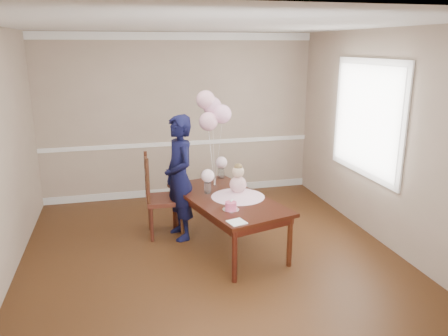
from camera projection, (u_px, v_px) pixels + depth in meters
floor at (213, 260)px, 5.25m from camera, size 4.50×5.00×0.00m
ceiling at (211, 24)px, 4.51m from camera, size 4.50×5.00×0.02m
wall_back at (180, 117)px, 7.21m from camera, size 4.50×0.02×2.70m
wall_front at (305, 248)px, 2.54m from camera, size 4.50×0.02×2.70m
wall_right at (389, 141)px, 5.40m from camera, size 0.02×5.00×2.70m
chair_rail_trim at (180, 143)px, 7.33m from camera, size 4.50×0.02×0.07m
crown_molding at (177, 36)px, 6.86m from camera, size 4.50×0.02×0.12m
baseboard_trim at (182, 191)px, 7.55m from camera, size 4.50×0.02×0.12m
window_frame at (367, 119)px, 5.81m from camera, size 0.02×1.66×1.56m
window_blinds at (366, 119)px, 5.81m from camera, size 0.01×1.50×1.40m
dining_table_top at (227, 199)px, 5.45m from camera, size 1.32×1.94×0.04m
table_apron at (227, 204)px, 5.47m from camera, size 1.21×1.83×0.09m
table_leg_fl at (235, 256)px, 4.68m from camera, size 0.08×0.08×0.62m
table_leg_fr at (290, 241)px, 5.03m from camera, size 0.08×0.08×0.62m
table_leg_bl at (175, 209)px, 6.05m from camera, size 0.08×0.08×0.62m
table_leg_br at (221, 200)px, 6.40m from camera, size 0.08×0.08×0.62m
baby_skirt at (238, 193)px, 5.46m from camera, size 0.83×0.83×0.09m
baby_torso at (238, 184)px, 5.43m from camera, size 0.21×0.21×0.21m
baby_head at (238, 172)px, 5.38m from camera, size 0.15×0.15×0.15m
baby_hair at (238, 167)px, 5.37m from camera, size 0.11×0.11×0.11m
cake_platter at (231, 210)px, 5.03m from camera, size 0.24×0.24×0.01m
birthday_cake at (231, 206)px, 5.01m from camera, size 0.16×0.16×0.09m
cake_flower_a at (231, 201)px, 5.00m from camera, size 0.03×0.03×0.03m
cake_flower_b at (232, 200)px, 5.03m from camera, size 0.03×0.03×0.03m
rose_vase_near at (208, 188)px, 5.58m from camera, size 0.11×0.11×0.14m
roses_near at (208, 176)px, 5.54m from camera, size 0.17×0.17×0.17m
rose_vase_far at (221, 173)px, 6.21m from camera, size 0.11×0.11×0.14m
roses_far at (221, 163)px, 6.17m from camera, size 0.17×0.17×0.17m
napkin at (237, 222)px, 4.67m from camera, size 0.22×0.22×0.01m
balloon_weight at (215, 185)px, 5.89m from camera, size 0.04×0.04×0.02m
balloon_a at (208, 121)px, 5.61m from camera, size 0.25×0.25×0.25m
balloon_b at (222, 114)px, 5.63m from camera, size 0.25×0.25×0.25m
balloon_c at (212, 106)px, 5.69m from camera, size 0.25×0.25×0.25m
balloon_d at (206, 100)px, 5.64m from camera, size 0.25×0.25×0.25m
balloon_ribbon_a at (212, 159)px, 5.77m from camera, size 0.08×0.02×0.74m
balloon_ribbon_b at (218, 155)px, 5.78m from camera, size 0.10×0.02×0.82m
balloon_ribbon_c at (214, 151)px, 5.81m from camera, size 0.01×0.09×0.92m
balloon_ribbon_d at (210, 148)px, 5.78m from camera, size 0.10×0.07×1.00m
dining_chair_seat at (165, 200)px, 5.84m from camera, size 0.50×0.50×0.06m
chair_leg_fl at (152, 225)px, 5.68m from camera, size 0.05×0.05×0.48m
chair_leg_fr at (182, 222)px, 5.77m from camera, size 0.05×0.05×0.48m
chair_leg_bl at (150, 213)px, 6.06m from camera, size 0.05×0.05×0.48m
chair_leg_br at (179, 211)px, 6.14m from camera, size 0.05×0.05×0.48m
chair_back_post_l at (148, 182)px, 5.52m from camera, size 0.05×0.05×0.62m
chair_back_post_r at (146, 173)px, 5.90m from camera, size 0.05×0.05×0.62m
chair_slat_low at (148, 187)px, 5.74m from camera, size 0.04×0.44×0.06m
chair_slat_mid at (147, 174)px, 5.70m from camera, size 0.04×0.44×0.06m
chair_slat_top at (146, 161)px, 5.65m from camera, size 0.04×0.44×0.06m
woman at (179, 178)px, 5.68m from camera, size 0.52×0.67×1.65m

